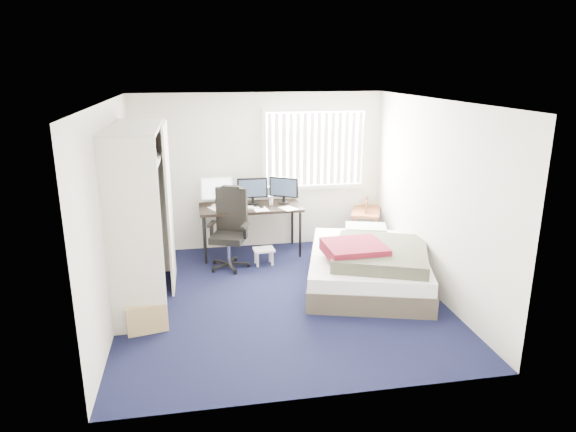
% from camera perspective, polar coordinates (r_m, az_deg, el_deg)
% --- Properties ---
extents(ground, '(4.20, 4.20, 0.00)m').
position_cam_1_polar(ground, '(6.73, -0.75, -9.10)').
color(ground, black).
rests_on(ground, ground).
extents(room_shell, '(4.20, 4.20, 4.20)m').
position_cam_1_polar(room_shell, '(6.23, -0.80, 3.53)').
color(room_shell, silver).
rests_on(room_shell, ground).
extents(window_assembly, '(1.72, 0.09, 1.32)m').
position_cam_1_polar(window_assembly, '(8.36, 3.02, 7.44)').
color(window_assembly, white).
rests_on(window_assembly, ground).
extents(closet, '(0.64, 1.84, 2.22)m').
position_cam_1_polar(closet, '(6.48, -15.93, 1.97)').
color(closet, beige).
rests_on(closet, ground).
extents(desk, '(1.59, 0.76, 1.24)m').
position_cam_1_polar(desk, '(8.07, -4.20, 1.31)').
color(desk, black).
rests_on(desk, ground).
extents(office_chair, '(0.72, 0.72, 1.20)m').
position_cam_1_polar(office_chair, '(7.66, -6.47, -2.28)').
color(office_chair, black).
rests_on(office_chair, ground).
extents(footstool, '(0.32, 0.27, 0.25)m').
position_cam_1_polar(footstool, '(7.75, -2.71, -4.04)').
color(footstool, white).
rests_on(footstool, ground).
extents(nightstand, '(0.74, 0.99, 0.79)m').
position_cam_1_polar(nightstand, '(8.64, 8.70, 0.35)').
color(nightstand, brown).
rests_on(nightstand, ground).
extents(bed, '(2.08, 2.43, 0.68)m').
position_cam_1_polar(bed, '(7.12, 8.94, -5.29)').
color(bed, '#41392F').
rests_on(bed, ground).
extents(pine_box, '(0.50, 0.42, 0.33)m').
position_cam_1_polar(pine_box, '(6.17, -15.51, -10.52)').
color(pine_box, '#A38551').
rests_on(pine_box, ground).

